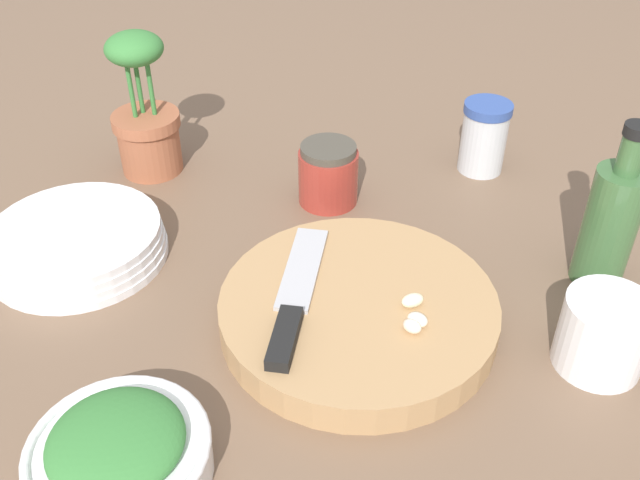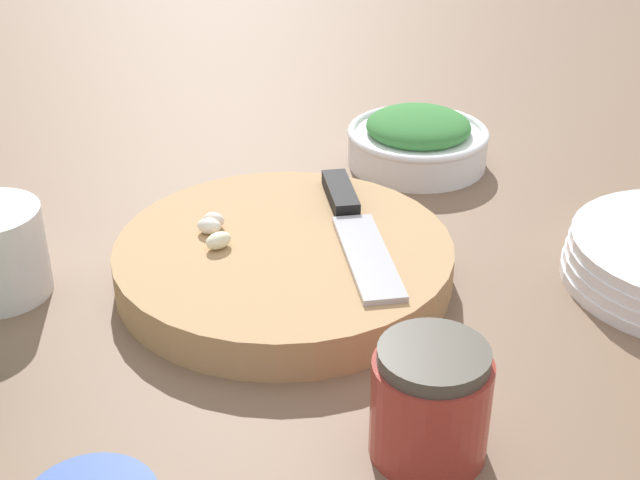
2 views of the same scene
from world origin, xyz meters
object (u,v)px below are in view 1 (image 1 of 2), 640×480
honey_jar (328,174)px  oil_bottle (611,222)px  herb_bowl (119,453)px  potted_herb (145,117)px  garlic_cloves (414,314)px  coffee_mug (605,333)px  spice_jar (484,137)px  cutting_board (356,312)px  plate_stack (77,243)px  chef_knife (295,301)px

honey_jar → oil_bottle: (0.19, -0.27, 0.04)m
herb_bowl → oil_bottle: size_ratio=0.79×
oil_bottle → potted_herb: (-0.37, 0.44, 0.00)m
garlic_cloves → coffee_mug: bearing=-33.7°
spice_jar → coffee_mug: size_ratio=0.86×
cutting_board → plate_stack: size_ratio=1.40×
oil_bottle → chef_knife: bearing=167.7°
spice_jar → potted_herb: size_ratio=0.51×
coffee_mug → potted_herb: potted_herb is taller
chef_knife → coffee_mug: 0.29m
spice_jar → oil_bottle: oil_bottle is taller
garlic_cloves → plate_stack: (-0.26, 0.29, -0.02)m
garlic_cloves → plate_stack: size_ratio=0.25×
coffee_mug → honey_jar: (-0.11, 0.36, 0.00)m
plate_stack → potted_herb: 0.21m
chef_knife → oil_bottle: (0.33, -0.07, 0.04)m
spice_jar → plate_stack: spice_jar is taller
plate_stack → oil_bottle: bearing=-30.0°
herb_bowl → plate_stack: size_ratio=0.74×
chef_knife → potted_herb: bearing=132.1°
cutting_board → garlic_cloves: size_ratio=5.61×
cutting_board → coffee_mug: 0.24m
cutting_board → potted_herb: potted_herb is taller
honey_jar → oil_bottle: oil_bottle is taller
chef_knife → herb_bowl: (-0.20, -0.09, -0.01)m
herb_bowl → potted_herb: potted_herb is taller
chef_knife → plate_stack: chef_knife is taller
garlic_cloves → potted_herb: potted_herb is taller
plate_stack → honey_jar: honey_jar is taller
cutting_board → chef_knife: (-0.06, 0.02, 0.02)m
oil_bottle → spice_jar: bearing=84.2°
plate_stack → potted_herb: potted_herb is taller
cutting_board → garlic_cloves: (0.04, -0.05, 0.02)m
chef_knife → potted_herb: size_ratio=0.97×
potted_herb → spice_jar: bearing=-26.3°
spice_jar → coffee_mug: (-0.11, -0.34, -0.01)m
honey_jar → potted_herb: (-0.18, 0.17, 0.04)m
spice_jar → coffee_mug: 0.36m
honey_jar → coffee_mug: bearing=-73.8°
honey_jar → chef_knife: bearing=-124.7°
herb_bowl → honey_jar: bearing=40.8°
plate_stack → oil_bottle: 0.58m
chef_knife → spice_jar: size_ratio=1.92×
cutting_board → herb_bowl: bearing=-164.4°
oil_bottle → garlic_cloves: bearing=179.4°
herb_bowl → coffee_mug: bearing=-9.9°
plate_stack → honey_jar: (0.31, -0.02, 0.02)m
herb_bowl → honey_jar: (0.33, 0.29, 0.01)m
herb_bowl → spice_jar: bearing=25.6°
herb_bowl → plate_stack: (0.03, 0.31, -0.01)m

